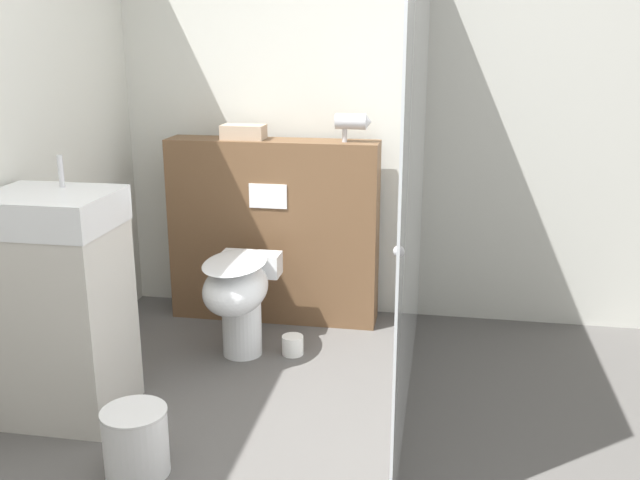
% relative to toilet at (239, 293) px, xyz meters
% --- Properties ---
extents(wall_back, '(8.00, 0.06, 2.50)m').
position_rel_toilet_xyz_m(wall_back, '(0.40, 0.81, 0.89)').
color(wall_back, silver).
rests_on(wall_back, ground_plane).
extents(partition_panel, '(1.24, 0.25, 1.09)m').
position_rel_toilet_xyz_m(partition_panel, '(0.05, 0.59, 0.18)').
color(partition_panel, brown).
rests_on(partition_panel, ground_plane).
extents(shower_glass, '(0.04, 2.05, 2.12)m').
position_rel_toilet_xyz_m(shower_glass, '(0.91, -0.25, 0.69)').
color(shower_glass, silver).
rests_on(shower_glass, ground_plane).
extents(toilet, '(0.33, 0.62, 0.56)m').
position_rel_toilet_xyz_m(toilet, '(0.00, 0.00, 0.00)').
color(toilet, white).
rests_on(toilet, ground_plane).
extents(sink_vanity, '(0.53, 0.46, 1.16)m').
position_rel_toilet_xyz_m(sink_vanity, '(-0.61, -0.69, 0.15)').
color(sink_vanity, beige).
rests_on(sink_vanity, ground_plane).
extents(hair_drier, '(0.20, 0.09, 0.16)m').
position_rel_toilet_xyz_m(hair_drier, '(0.51, 0.57, 0.83)').
color(hair_drier, '#B7B7BC').
rests_on(hair_drier, partition_panel).
extents(folded_towel, '(0.25, 0.14, 0.08)m').
position_rel_toilet_xyz_m(folded_towel, '(-0.12, 0.58, 0.76)').
color(folded_towel, tan).
rests_on(folded_towel, partition_panel).
extents(spare_toilet_roll, '(0.12, 0.12, 0.10)m').
position_rel_toilet_xyz_m(spare_toilet_roll, '(0.27, 0.08, -0.31)').
color(spare_toilet_roll, white).
rests_on(spare_toilet_roll, ground_plane).
extents(waste_bin, '(0.26, 0.26, 0.27)m').
position_rel_toilet_xyz_m(waste_bin, '(-0.10, -1.09, -0.23)').
color(waste_bin, silver).
rests_on(waste_bin, ground_plane).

